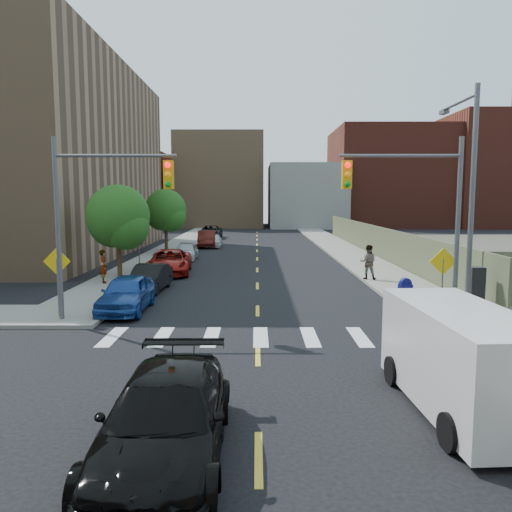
{
  "coord_description": "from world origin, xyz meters",
  "views": [
    {
      "loc": [
        -0.04,
        -12.67,
        4.76
      ],
      "look_at": [
        -0.07,
        10.89,
        2.0
      ],
      "focal_mm": 35.0,
      "sensor_mm": 36.0,
      "label": 1
    }
  ],
  "objects_px": {
    "parked_car_white": "(213,240)",
    "mailbox": "(405,292)",
    "parked_car_black": "(149,278)",
    "parked_car_grey": "(210,232)",
    "parked_car_silver": "(186,252)",
    "pedestrian_west": "(104,266)",
    "black_sedan": "(165,419)",
    "parked_car_maroon": "(207,239)",
    "payphone": "(476,290)",
    "pedestrian_east": "(368,262)",
    "cargo_van": "(458,355)",
    "parked_car_blue": "(127,293)",
    "parked_car_red": "(170,262)"
  },
  "relations": [
    {
      "from": "parked_car_white",
      "to": "mailbox",
      "type": "bearing_deg",
      "value": -69.87
    },
    {
      "from": "pedestrian_east",
      "to": "black_sedan",
      "type": "bearing_deg",
      "value": 80.48
    },
    {
      "from": "parked_car_red",
      "to": "black_sedan",
      "type": "relative_size",
      "value": 1.02
    },
    {
      "from": "payphone",
      "to": "parked_car_grey",
      "type": "bearing_deg",
      "value": 112.98
    },
    {
      "from": "parked_car_grey",
      "to": "black_sedan",
      "type": "xyz_separation_m",
      "value": [
        3.82,
        -50.01,
        0.02
      ]
    },
    {
      "from": "parked_car_blue",
      "to": "mailbox",
      "type": "xyz_separation_m",
      "value": [
        11.8,
        0.35,
        -0.02
      ]
    },
    {
      "from": "pedestrian_east",
      "to": "parked_car_blue",
      "type": "bearing_deg",
      "value": 45.22
    },
    {
      "from": "parked_car_blue",
      "to": "parked_car_black",
      "type": "relative_size",
      "value": 1.07
    },
    {
      "from": "parked_car_blue",
      "to": "parked_car_red",
      "type": "bearing_deg",
      "value": 89.83
    },
    {
      "from": "parked_car_silver",
      "to": "pedestrian_east",
      "type": "distance_m",
      "value": 15.53
    },
    {
      "from": "parked_car_maroon",
      "to": "pedestrian_west",
      "type": "xyz_separation_m",
      "value": [
        -3.45,
        -21.33,
        0.27
      ]
    },
    {
      "from": "parked_car_grey",
      "to": "pedestrian_west",
      "type": "distance_m",
      "value": 32.0
    },
    {
      "from": "parked_car_blue",
      "to": "parked_car_silver",
      "type": "height_order",
      "value": "parked_car_blue"
    },
    {
      "from": "pedestrian_west",
      "to": "pedestrian_east",
      "type": "xyz_separation_m",
      "value": [
        14.64,
        1.36,
        0.07
      ]
    },
    {
      "from": "parked_car_white",
      "to": "pedestrian_west",
      "type": "relative_size",
      "value": 2.15
    },
    {
      "from": "parked_car_white",
      "to": "cargo_van",
      "type": "xyz_separation_m",
      "value": [
        8.69,
        -36.96,
        0.57
      ]
    },
    {
      "from": "parked_car_red",
      "to": "black_sedan",
      "type": "bearing_deg",
      "value": -85.12
    },
    {
      "from": "black_sedan",
      "to": "payphone",
      "type": "bearing_deg",
      "value": 46.2
    },
    {
      "from": "parked_car_maroon",
      "to": "parked_car_black",
      "type": "bearing_deg",
      "value": -96.41
    },
    {
      "from": "parked_car_black",
      "to": "parked_car_red",
      "type": "distance_m",
      "value": 5.91
    },
    {
      "from": "parked_car_silver",
      "to": "parked_car_white",
      "type": "bearing_deg",
      "value": 81.71
    },
    {
      "from": "parked_car_blue",
      "to": "cargo_van",
      "type": "xyz_separation_m",
      "value": [
        9.99,
        -9.73,
        0.48
      ]
    },
    {
      "from": "parked_car_silver",
      "to": "parked_car_maroon",
      "type": "relative_size",
      "value": 0.89
    },
    {
      "from": "pedestrian_east",
      "to": "parked_car_black",
      "type": "bearing_deg",
      "value": 27.22
    },
    {
      "from": "mailbox",
      "to": "payphone",
      "type": "distance_m",
      "value": 2.79
    },
    {
      "from": "parked_car_blue",
      "to": "parked_car_maroon",
      "type": "relative_size",
      "value": 0.94
    },
    {
      "from": "parked_car_white",
      "to": "pedestrian_east",
      "type": "distance_m",
      "value": 22.35
    },
    {
      "from": "black_sedan",
      "to": "payphone",
      "type": "relative_size",
      "value": 2.93
    },
    {
      "from": "black_sedan",
      "to": "pedestrian_west",
      "type": "bearing_deg",
      "value": 109.58
    },
    {
      "from": "parked_car_maroon",
      "to": "payphone",
      "type": "height_order",
      "value": "payphone"
    },
    {
      "from": "black_sedan",
      "to": "cargo_van",
      "type": "height_order",
      "value": "cargo_van"
    },
    {
      "from": "black_sedan",
      "to": "pedestrian_west",
      "type": "height_order",
      "value": "pedestrian_west"
    },
    {
      "from": "parked_car_red",
      "to": "mailbox",
      "type": "xyz_separation_m",
      "value": [
        11.8,
        -10.02,
        -0.02
      ]
    },
    {
      "from": "parked_car_red",
      "to": "pedestrian_east",
      "type": "relative_size",
      "value": 2.82
    },
    {
      "from": "parked_car_black",
      "to": "parked_car_grey",
      "type": "bearing_deg",
      "value": 93.96
    },
    {
      "from": "parked_car_blue",
      "to": "parked_car_white",
      "type": "distance_m",
      "value": 27.27
    },
    {
      "from": "parked_car_blue",
      "to": "parked_car_red",
      "type": "xyz_separation_m",
      "value": [
        0.0,
        10.37,
        -0.0
      ]
    },
    {
      "from": "parked_car_silver",
      "to": "pedestrian_west",
      "type": "distance_m",
      "value": 11.8
    },
    {
      "from": "parked_car_black",
      "to": "parked_car_grey",
      "type": "relative_size",
      "value": 0.76
    },
    {
      "from": "parked_car_maroon",
      "to": "pedestrian_east",
      "type": "bearing_deg",
      "value": -65.62
    },
    {
      "from": "parked_car_maroon",
      "to": "mailbox",
      "type": "height_order",
      "value": "parked_car_maroon"
    },
    {
      "from": "parked_car_black",
      "to": "pedestrian_west",
      "type": "bearing_deg",
      "value": 153.31
    },
    {
      "from": "parked_car_maroon",
      "to": "black_sedan",
      "type": "distance_m",
      "value": 39.59
    },
    {
      "from": "parked_car_white",
      "to": "parked_car_maroon",
      "type": "distance_m",
      "value": 0.74
    },
    {
      "from": "parked_car_silver",
      "to": "black_sedan",
      "type": "height_order",
      "value": "black_sedan"
    },
    {
      "from": "parked_car_silver",
      "to": "payphone",
      "type": "height_order",
      "value": "payphone"
    },
    {
      "from": "black_sedan",
      "to": "cargo_van",
      "type": "relative_size",
      "value": 1.03
    },
    {
      "from": "payphone",
      "to": "parked_car_white",
      "type": "bearing_deg",
      "value": 117.63
    },
    {
      "from": "cargo_van",
      "to": "mailbox",
      "type": "height_order",
      "value": "cargo_van"
    },
    {
      "from": "parked_car_silver",
      "to": "pedestrian_east",
      "type": "bearing_deg",
      "value": -41.12
    }
  ]
}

